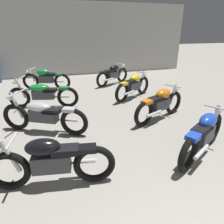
% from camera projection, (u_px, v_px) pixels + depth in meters
% --- Properties ---
extents(back_wall, '(12.96, 0.24, 3.60)m').
position_uv_depth(back_wall, '(71.00, 40.00, 10.30)').
color(back_wall, '#B2B2AD').
rests_on(back_wall, ground).
extents(motorcycle_left_row_1, '(1.96, 0.56, 0.88)m').
position_uv_depth(motorcycle_left_row_1, '(51.00, 161.00, 3.06)').
color(motorcycle_left_row_1, black).
rests_on(motorcycle_left_row_1, ground).
extents(motorcycle_left_row_2, '(1.95, 1.17, 0.97)m').
position_uv_depth(motorcycle_left_row_2, '(43.00, 115.00, 4.72)').
color(motorcycle_left_row_2, black).
rests_on(motorcycle_left_row_2, ground).
extents(motorcycle_left_row_3, '(2.12, 0.84, 0.97)m').
position_uv_depth(motorcycle_left_row_3, '(43.00, 94.00, 6.24)').
color(motorcycle_left_row_3, black).
rests_on(motorcycle_left_row_3, ground).
extents(motorcycle_left_row_4, '(1.89, 0.79, 0.88)m').
position_uv_depth(motorcycle_left_row_4, '(46.00, 79.00, 8.13)').
color(motorcycle_left_row_4, black).
rests_on(motorcycle_left_row_4, ground).
extents(motorcycle_right_row_1, '(1.77, 1.06, 0.88)m').
position_uv_depth(motorcycle_right_row_1, '(204.00, 134.00, 3.85)').
color(motorcycle_right_row_1, black).
rests_on(motorcycle_right_row_1, ground).
extents(motorcycle_right_row_2, '(1.86, 0.87, 0.88)m').
position_uv_depth(motorcycle_right_row_2, '(160.00, 103.00, 5.42)').
color(motorcycle_right_row_2, black).
rests_on(motorcycle_right_row_2, ground).
extents(motorcycle_right_row_3, '(1.74, 1.12, 0.88)m').
position_uv_depth(motorcycle_right_row_3, '(133.00, 86.00, 7.13)').
color(motorcycle_right_row_3, black).
rests_on(motorcycle_right_row_3, ground).
extents(motorcycle_right_row_4, '(1.77, 1.06, 0.88)m').
position_uv_depth(motorcycle_right_row_4, '(113.00, 74.00, 8.89)').
color(motorcycle_right_row_4, black).
rests_on(motorcycle_right_row_4, ground).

